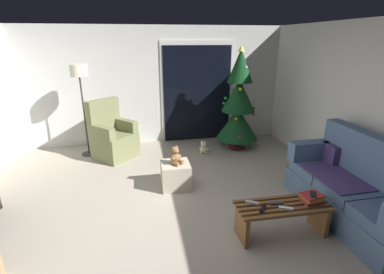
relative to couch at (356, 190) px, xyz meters
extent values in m
plane|color=#9E9384|center=(-2.32, 0.45, -0.40)|extent=(7.00, 7.00, 0.00)
cube|color=silver|center=(-2.32, 3.51, 0.85)|extent=(5.72, 0.12, 2.50)
cube|color=silver|center=(0.54, 0.45, 0.85)|extent=(0.12, 6.00, 2.50)
cube|color=silver|center=(-1.38, 3.44, 0.70)|extent=(1.60, 0.02, 2.20)
cube|color=black|center=(-1.38, 3.42, 0.65)|extent=(1.50, 0.02, 2.10)
cube|color=slate|center=(-0.07, 0.00, -0.23)|extent=(0.79, 1.91, 0.34)
cube|color=slate|center=(-0.09, 0.00, 0.01)|extent=(0.69, 0.61, 0.14)
cube|color=slate|center=(-0.10, 0.62, 0.01)|extent=(0.69, 0.61, 0.14)
cube|color=slate|center=(0.23, 0.00, 0.38)|extent=(0.23, 1.90, 0.60)
cube|color=slate|center=(-0.08, 0.87, 0.22)|extent=(0.76, 0.21, 0.28)
cube|color=#47386B|center=(-0.11, 0.25, 0.09)|extent=(0.61, 0.91, 0.02)
cube|color=#47386B|center=(0.08, 0.70, 0.22)|extent=(0.12, 0.32, 0.28)
cube|color=brown|center=(-1.08, -0.32, -0.01)|extent=(1.10, 0.05, 0.04)
cube|color=brown|center=(-1.08, -0.23, -0.01)|extent=(1.10, 0.05, 0.04)
cube|color=brown|center=(-1.08, -0.14, -0.01)|extent=(1.10, 0.05, 0.04)
cube|color=brown|center=(-1.08, -0.05, -0.01)|extent=(1.10, 0.05, 0.04)
cube|color=brown|center=(-1.08, 0.04, -0.01)|extent=(1.10, 0.05, 0.04)
cube|color=brown|center=(-1.57, -0.14, -0.22)|extent=(0.05, 0.36, 0.37)
cube|color=brown|center=(-0.59, -0.14, -0.22)|extent=(0.05, 0.36, 0.37)
cube|color=black|center=(-1.35, -0.19, 0.02)|extent=(0.13, 0.15, 0.02)
cube|color=silver|center=(-1.09, -0.23, 0.02)|extent=(0.16, 0.11, 0.02)
cube|color=#333338|center=(-1.15, -0.12, 0.02)|extent=(0.16, 0.06, 0.02)
cube|color=#ADADB2|center=(-1.42, -0.05, 0.02)|extent=(0.16, 0.12, 0.02)
cube|color=#A32D28|center=(-0.72, -0.15, 0.02)|extent=(0.23, 0.16, 0.04)
cube|color=#B79333|center=(-0.72, -0.14, 0.07)|extent=(0.23, 0.22, 0.04)
cube|color=#A32D28|center=(-0.73, -0.15, 0.10)|extent=(0.28, 0.23, 0.03)
cube|color=black|center=(-0.72, -0.16, 0.12)|extent=(0.13, 0.16, 0.01)
cylinder|color=#4C1E19|center=(-0.66, 2.71, -0.35)|extent=(0.36, 0.36, 0.10)
cylinder|color=brown|center=(-0.66, 2.71, -0.24)|extent=(0.08, 0.08, 0.12)
cone|color=#0F3819|center=(-0.66, 2.71, 0.15)|extent=(0.86, 0.86, 0.65)
cone|color=#0F3819|center=(-0.66, 2.71, 0.74)|extent=(0.69, 0.69, 0.65)
cone|color=#0F3819|center=(-0.66, 2.71, 1.33)|extent=(0.51, 0.51, 0.65)
sphere|color=blue|center=(-0.67, 2.85, 1.30)|extent=(0.06, 0.06, 0.06)
sphere|color=#1E8C33|center=(-0.94, 2.81, 0.56)|extent=(0.06, 0.06, 0.06)
sphere|color=red|center=(-0.41, 2.48, 0.38)|extent=(0.06, 0.06, 0.06)
sphere|color=red|center=(-0.75, 2.30, -0.02)|extent=(0.06, 0.06, 0.06)
sphere|color=white|center=(-0.59, 2.58, 1.30)|extent=(0.06, 0.06, 0.06)
sphere|color=gold|center=(-0.80, 2.39, 0.34)|extent=(0.06, 0.06, 0.06)
sphere|color=red|center=(-0.35, 2.63, 0.48)|extent=(0.06, 0.06, 0.06)
sphere|color=blue|center=(-0.78, 2.89, 0.94)|extent=(0.06, 0.06, 0.06)
sphere|color=#1E8C33|center=(-0.93, 2.73, 0.69)|extent=(0.06, 0.06, 0.06)
sphere|color=gold|center=(-0.72, 2.49, 0.90)|extent=(0.06, 0.06, 0.06)
cone|color=#EAD14C|center=(-0.66, 2.71, 1.66)|extent=(0.14, 0.14, 0.12)
cube|color=olive|center=(-3.18, 2.65, -0.24)|extent=(0.96, 0.96, 0.31)
cube|color=olive|center=(-3.18, 2.65, 0.00)|extent=(0.96, 0.96, 0.18)
cube|color=olive|center=(-3.36, 2.84, 0.41)|extent=(0.60, 0.59, 0.64)
cube|color=olive|center=(-2.96, 2.83, 0.20)|extent=(0.50, 0.51, 0.22)
cube|color=olive|center=(-3.36, 2.44, 0.20)|extent=(0.50, 0.51, 0.22)
cylinder|color=#2D2D30|center=(-3.73, 2.90, -0.39)|extent=(0.28, 0.28, 0.02)
cylinder|color=#2D2D30|center=(-3.73, 2.90, 0.40)|extent=(0.03, 0.03, 1.55)
cylinder|color=beige|center=(-3.73, 2.90, 1.27)|extent=(0.32, 0.32, 0.22)
cube|color=#B2A893|center=(-2.16, 1.24, -0.20)|extent=(0.44, 0.44, 0.40)
cylinder|color=brown|center=(-2.09, 1.22, 0.03)|extent=(0.12, 0.13, 0.06)
cylinder|color=brown|center=(-2.17, 1.16, 0.03)|extent=(0.12, 0.13, 0.06)
sphere|color=brown|center=(-2.16, 1.24, 0.10)|extent=(0.15, 0.15, 0.15)
sphere|color=brown|center=(-2.16, 1.24, 0.22)|extent=(0.11, 0.11, 0.11)
sphere|color=#A37A51|center=(-2.13, 1.20, 0.21)|extent=(0.04, 0.04, 0.04)
sphere|color=brown|center=(-2.13, 1.26, 0.27)|extent=(0.04, 0.04, 0.04)
sphere|color=brown|center=(-2.19, 1.22, 0.27)|extent=(0.04, 0.04, 0.04)
sphere|color=brown|center=(-2.09, 1.27, 0.11)|extent=(0.06, 0.06, 0.06)
sphere|color=brown|center=(-2.21, 1.18, 0.11)|extent=(0.06, 0.06, 0.06)
cylinder|color=beige|center=(-1.44, 2.56, -0.37)|extent=(0.12, 0.13, 0.06)
cylinder|color=beige|center=(-1.36, 2.50, -0.37)|extent=(0.12, 0.13, 0.06)
sphere|color=beige|center=(-1.44, 2.48, -0.30)|extent=(0.15, 0.15, 0.15)
sphere|color=beige|center=(-1.44, 2.48, -0.18)|extent=(0.11, 0.11, 0.11)
sphere|color=#F4E5C1|center=(-1.41, 2.52, -0.19)|extent=(0.04, 0.04, 0.04)
sphere|color=beige|center=(-1.47, 2.50, -0.13)|extent=(0.04, 0.04, 0.04)
sphere|color=beige|center=(-1.41, 2.46, -0.13)|extent=(0.04, 0.04, 0.04)
sphere|color=beige|center=(-1.48, 2.54, -0.29)|extent=(0.06, 0.06, 0.06)
sphere|color=beige|center=(-1.37, 2.45, -0.29)|extent=(0.06, 0.06, 0.06)
camera|label=1|loc=(-2.64, -2.77, 1.83)|focal=26.66mm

